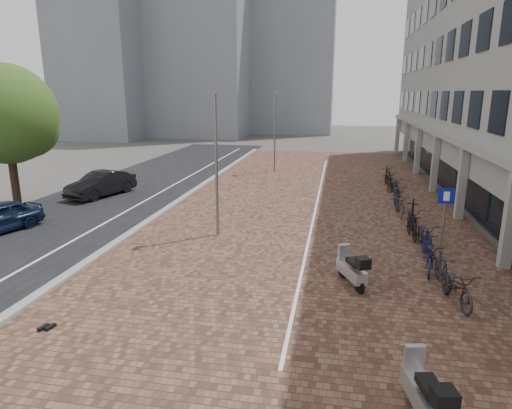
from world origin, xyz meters
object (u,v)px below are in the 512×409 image
object	(u,v)px
scooter_back	(425,393)
parking_sign	(445,212)
scooter_front	(352,268)
car_dark	(101,184)

from	to	relation	value
scooter_back	parking_sign	distance (m)	8.80
scooter_back	scooter_front	bearing A→B (deg)	90.06
car_dark	parking_sign	distance (m)	18.17
parking_sign	scooter_front	bearing A→B (deg)	-134.77
car_dark	scooter_front	distance (m)	16.73
car_dark	parking_sign	bearing A→B (deg)	-5.59
scooter_front	parking_sign	world-z (taller)	parking_sign
car_dark	scooter_back	bearing A→B (deg)	-29.51
car_dark	scooter_back	size ratio (longest dim) A/B	2.46
car_dark	parking_sign	world-z (taller)	parking_sign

